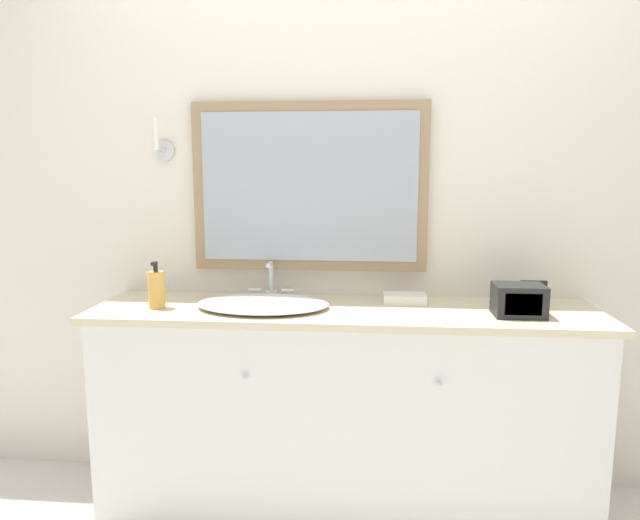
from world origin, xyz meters
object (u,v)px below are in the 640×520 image
at_px(sink_basin, 263,303).
at_px(soap_bottle, 156,289).
at_px(appliance_box, 519,300).
at_px(picture_frame, 533,294).

xyz_separation_m(sink_basin, soap_bottle, (-0.44, -0.04, 0.06)).
xyz_separation_m(sink_basin, appliance_box, (1.02, -0.04, 0.04)).
distance_m(sink_basin, soap_bottle, 0.44).
bearing_deg(appliance_box, sink_basin, 177.59).
bearing_deg(picture_frame, sink_basin, -174.23).
relative_size(soap_bottle, picture_frame, 1.76).
bearing_deg(sink_basin, picture_frame, 5.77).
bearing_deg(sink_basin, appliance_box, -2.41).
relative_size(sink_basin, soap_bottle, 2.80).
relative_size(appliance_box, picture_frame, 1.73).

